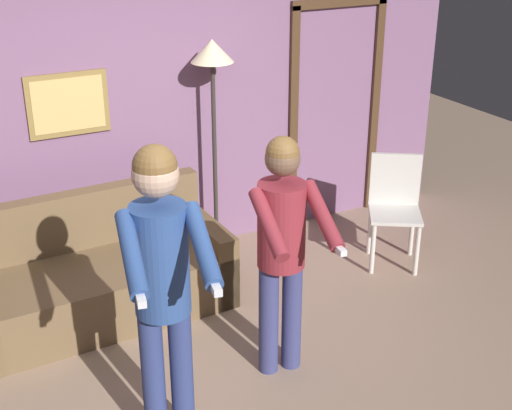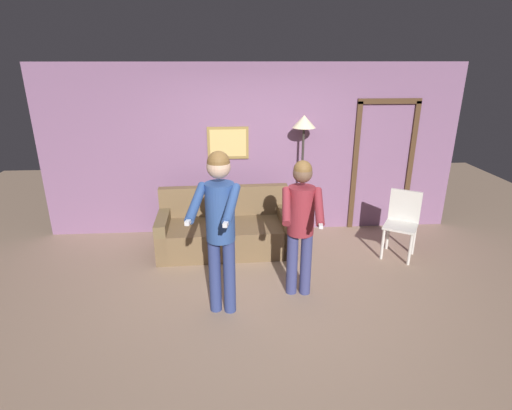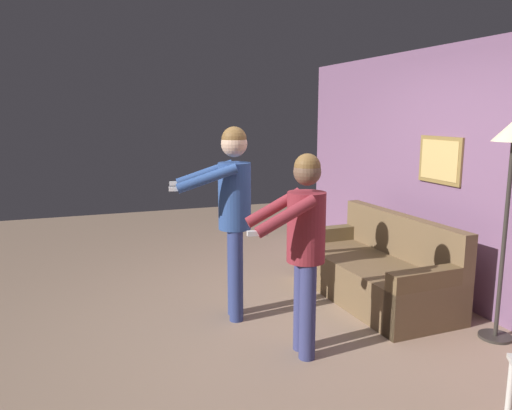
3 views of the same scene
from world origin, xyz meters
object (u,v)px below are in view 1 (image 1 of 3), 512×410
at_px(dining_chair_distant, 395,203).
at_px(person_standing_left, 162,272).
at_px(torchiere_lamp, 213,77).
at_px(couch, 98,279).
at_px(person_standing_right, 282,238).

bearing_deg(dining_chair_distant, person_standing_left, -154.08).
height_order(torchiere_lamp, dining_chair_distant, torchiere_lamp).
xyz_separation_m(couch, person_standing_left, (-0.03, -1.55, 0.83)).
distance_m(torchiere_lamp, person_standing_right, 1.83).
relative_size(couch, torchiere_lamp, 1.03).
height_order(couch, person_standing_right, person_standing_right).
height_order(couch, torchiere_lamp, torchiere_lamp).
distance_m(torchiere_lamp, person_standing_left, 2.38).
height_order(person_standing_left, person_standing_right, person_standing_left).
xyz_separation_m(person_standing_left, dining_chair_distant, (2.50, 1.21, -0.58)).
relative_size(torchiere_lamp, person_standing_left, 1.04).
height_order(torchiere_lamp, person_standing_left, torchiere_lamp).
bearing_deg(person_standing_right, torchiere_lamp, 79.53).
bearing_deg(person_standing_left, person_standing_right, 18.65).
distance_m(person_standing_left, dining_chair_distant, 2.84).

